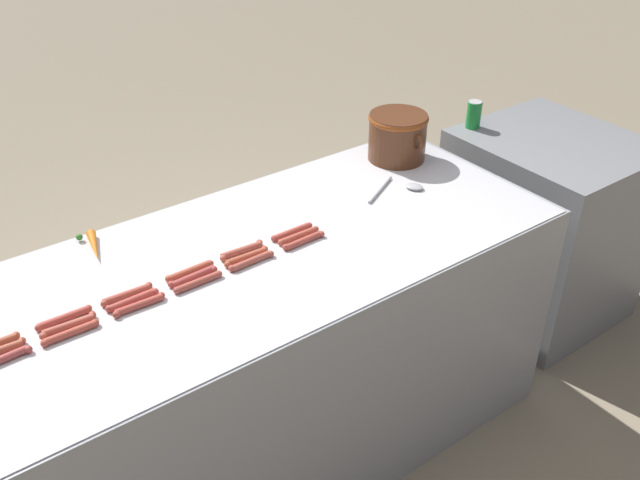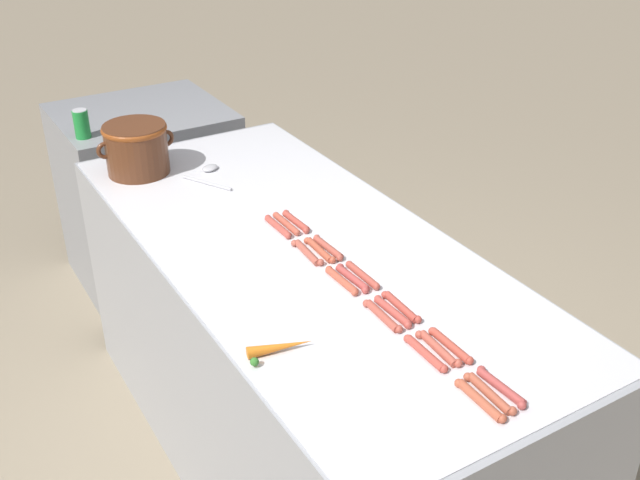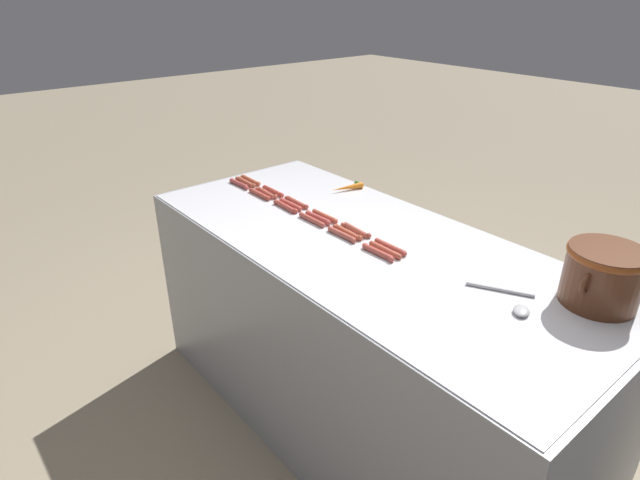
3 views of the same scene
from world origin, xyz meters
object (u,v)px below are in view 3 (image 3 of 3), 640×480
object	(u,v)px
hot_dog_12	(239,184)
hot_dog_15	(312,220)
hot_dog_7	(266,193)
hot_dog_3	(325,216)
hot_dog_6	(245,182)
bean_pot	(604,273)
hot_dog_5	(390,247)
hot_dog_9	(318,218)
hot_dog_13	(259,194)
hot_dog_8	(290,204)
carrot	(348,187)
hot_dog_16	(342,234)
serving_spoon	(514,303)
hot_dog_0	(250,180)
hot_dog_4	(356,230)
hot_dog_11	(385,250)
hot_dog_2	(296,202)
hot_dog_17	(378,252)
hot_dog_1	(273,191)
hot_dog_10	(347,232)
hot_dog_14	(285,207)

from	to	relation	value
hot_dog_12	hot_dog_15	size ratio (longest dim) A/B	1.00
hot_dog_7	hot_dog_15	world-z (taller)	same
hot_dog_3	hot_dog_6	xyz separation A→B (m)	(0.03, -0.59, 0.00)
hot_dog_6	bean_pot	world-z (taller)	bean_pot
hot_dog_5	hot_dog_7	world-z (taller)	same
hot_dog_7	hot_dog_9	bearing A→B (deg)	90.42
hot_dog_13	hot_dog_8	bearing A→B (deg)	100.76
hot_dog_13	carrot	size ratio (longest dim) A/B	0.92
hot_dog_16	serving_spoon	size ratio (longest dim) A/B	0.65
bean_pot	hot_dog_7	bearing A→B (deg)	-79.38
hot_dog_3	hot_dog_15	size ratio (longest dim) A/B	1.00
hot_dog_9	hot_dog_0	bearing A→B (deg)	-93.64
carrot	hot_dog_8	bearing A→B (deg)	-2.12
hot_dog_4	serving_spoon	world-z (taller)	hot_dog_4
hot_dog_0	hot_dog_9	bearing A→B (deg)	86.36
hot_dog_3	hot_dog_11	size ratio (longest dim) A/B	1.00
hot_dog_2	hot_dog_13	xyz separation A→B (m)	(0.07, -0.20, 0.00)
hot_dog_7	hot_dog_9	distance (m)	0.39
hot_dog_16	bean_pot	size ratio (longest dim) A/B	0.55
hot_dog_3	hot_dog_17	distance (m)	0.39
hot_dog_6	hot_dog_9	size ratio (longest dim) A/B	1.00
hot_dog_5	hot_dog_13	bearing A→B (deg)	-84.68
hot_dog_4	hot_dog_15	distance (m)	0.21
bean_pot	serving_spoon	bearing A→B (deg)	-35.92
hot_dog_12	hot_dog_3	bearing A→B (deg)	96.78
hot_dog_5	hot_dog_15	size ratio (longest dim) A/B	1.00
bean_pot	hot_dog_16	bearing A→B (deg)	-70.95
hot_dog_1	hot_dog_3	bearing A→B (deg)	89.55
hot_dog_16	hot_dog_12	bearing A→B (deg)	-89.77
hot_dog_8	hot_dog_13	size ratio (longest dim) A/B	1.00
hot_dog_2	hot_dog_7	xyz separation A→B (m)	(0.04, -0.19, 0.00)
hot_dog_10	hot_dog_12	world-z (taller)	same
hot_dog_17	hot_dog_12	bearing A→B (deg)	-89.80
hot_dog_7	hot_dog_8	distance (m)	0.19
hot_dog_10	hot_dog_8	bearing A→B (deg)	-90.30
hot_dog_15	hot_dog_17	world-z (taller)	same
hot_dog_6	hot_dog_15	xyz separation A→B (m)	(0.04, 0.59, 0.00)
hot_dog_13	hot_dog_16	world-z (taller)	same
hot_dog_16	hot_dog_4	bearing A→B (deg)	174.88
hot_dog_13	serving_spoon	xyz separation A→B (m)	(-0.09, 1.31, -0.00)
hot_dog_10	hot_dog_13	world-z (taller)	same
hot_dog_9	bean_pot	xyz separation A→B (m)	(-0.27, 1.07, 0.10)
hot_dog_15	carrot	bearing A→B (deg)	-153.93
hot_dog_2	hot_dog_6	bearing A→B (deg)	-85.15
hot_dog_3	hot_dog_9	bearing A→B (deg)	-10.08
hot_dog_3	hot_dog_16	size ratio (longest dim) A/B	1.00
carrot	hot_dog_7	bearing A→B (deg)	-30.56
hot_dog_6	hot_dog_7	size ratio (longest dim) A/B	1.00
hot_dog_14	hot_dog_16	world-z (taller)	same
hot_dog_9	hot_dog_13	world-z (taller)	same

